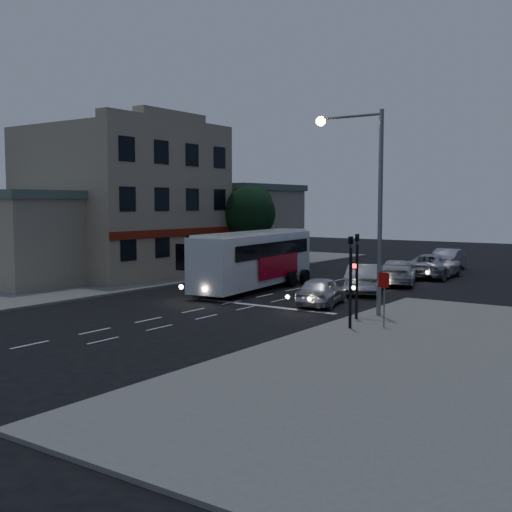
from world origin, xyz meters
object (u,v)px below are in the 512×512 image
Objects in this scene: car_extra at (449,259)px; regulatory_sign at (384,291)px; streetlight at (367,188)px; car_suv at (322,291)px; car_sedan_a at (365,279)px; traffic_signal_main at (357,266)px; street_tree at (249,211)px; car_sedan_b at (397,272)px; car_sedan_c at (434,266)px; traffic_signal_side at (351,271)px; tour_bus at (254,258)px.

regulatory_sign is (5.35, -24.34, 0.77)m from car_extra.
car_extra is 22.70m from streetlight.
car_sedan_a is at bearing -102.14° from car_suv.
street_tree is at bearing 137.97° from traffic_signal_main.
streetlight reaches higher than car_sedan_a.
car_sedan_a is 0.56× the size of streetlight.
car_extra is at bearing 102.40° from regulatory_sign.
car_extra is 15.61m from street_tree.
street_tree is at bearing -25.10° from car_sedan_b.
traffic_signal_side reaches higher than car_sedan_c.
car_sedan_c is at bearing 100.33° from traffic_signal_side.
streetlight reaches higher than car_suv.
car_suv is 0.69× the size of street_tree.
car_sedan_b is 13.53m from traffic_signal_main.
street_tree is (-12.29, 1.29, 3.72)m from car_sedan_b.
car_sedan_c is at bearing -104.64° from car_suv.
car_sedan_a is at bearing 71.89° from car_sedan_b.
streetlight is (9.25, -4.53, 3.89)m from tour_bus.
traffic_signal_main is 2.10m from traffic_signal_side.
regulatory_sign is 0.24× the size of streetlight.
traffic_signal_side is 1.86× the size of regulatory_sign.
car_suv is at bearing 71.64° from car_sedan_a.
traffic_signal_main reaches higher than car_sedan_a.
street_tree is at bearing -45.19° from car_sedan_a.
tour_bus reaches higher than regulatory_sign.
streetlight reaches higher than regulatory_sign.
traffic_signal_side is (4.06, -5.00, 1.69)m from car_suv.
traffic_signal_main is at bearing 109.49° from traffic_signal_side.
streetlight is (-1.96, 2.44, 4.14)m from regulatory_sign.
car_sedan_c is at bearing 99.28° from traffic_signal_main.
car_sedan_b is 0.59× the size of streetlight.
traffic_signal_main is 2.14m from regulatory_sign.
car_sedan_c is 1.42× the size of traffic_signal_main.
regulatory_sign is at bearing 43.92° from traffic_signal_side.
car_sedan_a is 9.75m from car_sedan_c.
tour_bus is 6.90m from car_suv.
car_sedan_b is (5.98, 7.00, -1.07)m from tour_bus.
traffic_signal_side reaches higher than car_suv.
car_sedan_c is (6.57, 12.00, -1.03)m from tour_bus.
tour_bus is 5.15× the size of regulatory_sign.
car_sedan_b is 1.06× the size of car_extra.
traffic_signal_main is (2.93, -17.95, 1.61)m from car_sedan_c.
car_suv is (6.14, -2.93, -1.11)m from tour_bus.
traffic_signal_main is 21.38m from street_tree.
car_extra is at bearing -102.18° from car_suv.
tour_bus is 2.76× the size of traffic_signal_main.
tour_bus is at bearing 30.39° from car_sedan_b.
tour_bus is 13.72m from car_sedan_c.
car_sedan_a is at bearing 84.65° from car_sedan_c.
car_sedan_b is 1.30× the size of traffic_signal_main.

